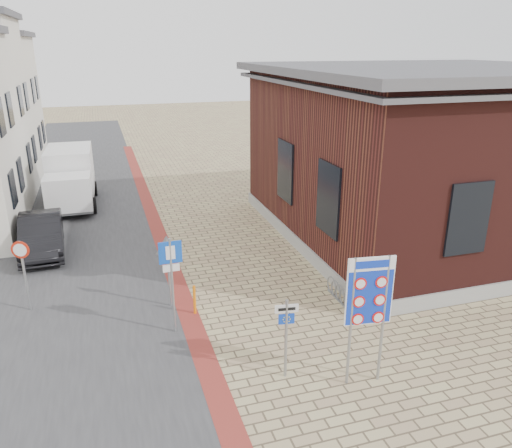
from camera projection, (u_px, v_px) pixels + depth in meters
ground at (285, 356)px, 12.86m from camera, size 120.00×120.00×0.00m
road_strip at (75, 206)px, 24.77m from camera, size 7.00×60.00×0.02m
curb_strip at (159, 232)px, 21.26m from camera, size 0.60×40.00×0.02m
brick_building at (432, 150)px, 20.49m from camera, size 13.00×13.00×6.80m
bike_rack at (340, 294)px, 15.49m from camera, size 0.08×1.80×0.60m
sedan at (41, 234)px, 19.12m from camera, size 1.79×4.46×1.44m
box_truck at (70, 177)px, 24.53m from camera, size 2.33×5.27×2.74m
border_sign at (369, 294)px, 11.11m from camera, size 1.10×0.19×3.23m
essen_sign at (286, 328)px, 11.63m from camera, size 0.56×0.12×2.07m
parking_sign at (171, 269)px, 13.29m from camera, size 0.62×0.07×2.80m
yield_sign at (168, 254)px, 14.73m from camera, size 0.80×0.27×2.30m
speed_sign at (23, 265)px, 14.56m from camera, size 0.51×0.19×2.25m
bollard at (195, 300)px, 14.70m from camera, size 0.08×0.08×0.93m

